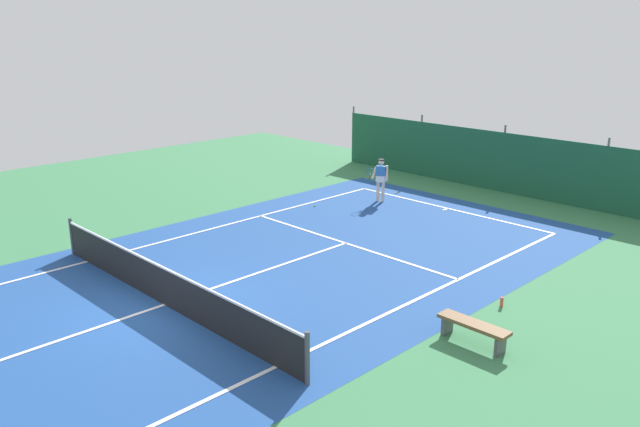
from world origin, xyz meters
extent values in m
plane|color=#387A4C|center=(0.00, 0.00, 0.00)|extent=(36.00, 36.00, 0.00)
cube|color=#1E478C|center=(0.00, 0.00, 0.00)|extent=(11.02, 26.60, 0.01)
cube|color=white|center=(0.00, 11.90, 0.01)|extent=(8.22, 0.10, 0.01)
cube|color=white|center=(-4.11, 0.00, 0.01)|extent=(0.10, 23.80, 0.01)
cube|color=white|center=(4.11, 0.00, 0.01)|extent=(0.10, 23.80, 0.01)
cube|color=white|center=(0.00, 6.40, 0.01)|extent=(8.22, 0.10, 0.01)
cube|color=white|center=(0.00, 0.00, 0.01)|extent=(0.10, 12.80, 0.01)
cube|color=white|center=(0.00, 11.75, 0.01)|extent=(0.10, 0.30, 0.01)
cube|color=black|center=(0.00, 0.00, 0.47)|extent=(9.92, 0.03, 0.95)
cube|color=white|center=(0.00, 0.00, 0.97)|extent=(9.92, 0.04, 0.05)
cylinder|color=#47474C|center=(-5.01, 0.00, 0.55)|extent=(0.10, 0.10, 1.10)
cylinder|color=#47474C|center=(5.01, 0.00, 0.55)|extent=(0.10, 0.10, 1.10)
cube|color=#195138|center=(0.00, 15.51, 1.20)|extent=(16.22, 0.06, 2.40)
cylinder|color=#595B60|center=(-8.11, 15.57, 1.35)|extent=(0.08, 0.08, 2.70)
cylinder|color=#595B60|center=(-4.05, 15.57, 1.35)|extent=(0.08, 0.08, 2.70)
cylinder|color=#595B60|center=(0.00, 15.57, 1.35)|extent=(0.08, 0.08, 2.70)
cylinder|color=#595B60|center=(4.05, 15.57, 1.35)|extent=(0.08, 0.08, 2.70)
cube|color=#234C1E|center=(0.00, 16.11, 0.55)|extent=(14.60, 0.70, 1.10)
cylinder|color=beige|center=(-2.32, 10.95, 0.41)|extent=(0.12, 0.12, 0.82)
cylinder|color=beige|center=(-2.50, 10.87, 0.41)|extent=(0.12, 0.12, 0.82)
cylinder|color=white|center=(-2.41, 10.91, 0.90)|extent=(0.40, 0.40, 0.22)
cube|color=#2D6BB7|center=(-2.41, 10.91, 1.10)|extent=(0.41, 0.32, 0.56)
sphere|color=beige|center=(-2.41, 10.91, 1.53)|extent=(0.22, 0.22, 0.22)
cylinder|color=black|center=(-2.41, 10.91, 1.62)|extent=(0.23, 0.23, 0.04)
cylinder|color=beige|center=(-2.20, 11.00, 1.13)|extent=(0.09, 0.09, 0.58)
cylinder|color=beige|center=(-2.58, 10.71, 1.13)|extent=(0.29, 0.52, 0.41)
cylinder|color=black|center=(-2.51, 10.41, 1.02)|extent=(0.14, 0.27, 0.13)
torus|color=teal|center=(-2.51, 10.41, 1.24)|extent=(0.33, 0.23, 0.29)
sphere|color=#CCDB33|center=(-2.69, 12.21, 0.03)|extent=(0.07, 0.07, 0.07)
sphere|color=#CCDB33|center=(-3.64, 8.60, 0.03)|extent=(0.07, 0.07, 0.07)
cube|color=black|center=(3.05, 17.98, 0.72)|extent=(2.21, 4.36, 0.80)
cube|color=#2D333D|center=(3.05, 17.98, 1.40)|extent=(1.71, 2.03, 0.56)
cylinder|color=black|center=(2.28, 19.36, 0.32)|extent=(0.28, 0.66, 0.64)
cylinder|color=black|center=(4.07, 19.18, 0.32)|extent=(0.28, 0.66, 0.64)
cylinder|color=black|center=(2.02, 16.77, 0.32)|extent=(0.28, 0.66, 0.64)
cylinder|color=black|center=(3.82, 16.59, 0.32)|extent=(0.28, 0.66, 0.64)
cube|color=brown|center=(6.31, 3.61, 0.45)|extent=(1.60, 0.40, 0.08)
cube|color=#4C4C51|center=(5.66, 3.61, 0.23)|extent=(0.08, 0.36, 0.45)
cube|color=#4C4C51|center=(6.96, 3.61, 0.23)|extent=(0.08, 0.36, 0.45)
cylinder|color=#D84C38|center=(5.78, 5.72, 0.12)|extent=(0.08, 0.08, 0.24)
camera|label=1|loc=(12.77, -7.33, 6.56)|focal=36.00mm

